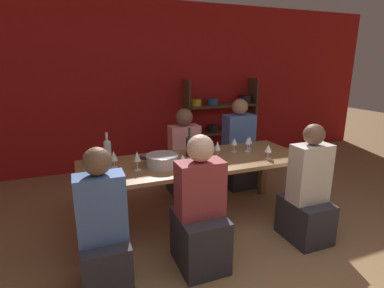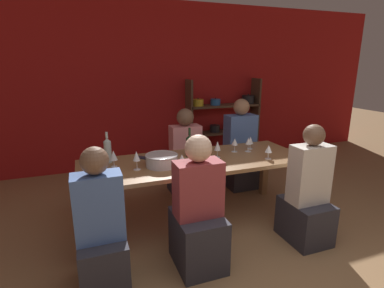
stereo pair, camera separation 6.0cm
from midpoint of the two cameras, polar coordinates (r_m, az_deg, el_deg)
wall_back_red at (r=5.17m, az=-7.20°, el=10.93°), size 8.80×0.06×2.70m
shelf_unit at (r=5.48m, az=5.25°, el=3.23°), size 1.35×0.30×1.45m
dining_table at (r=3.22m, az=0.12°, el=-4.42°), size 2.41×0.87×0.72m
mixing_bowl at (r=3.00m, az=-6.27°, el=-3.06°), size 0.33×0.33×0.12m
wine_bottle_green at (r=3.19m, az=-16.30°, el=-1.19°), size 0.08×0.08×0.32m
wine_bottle_dark at (r=3.28m, az=-1.00°, el=-0.24°), size 0.08×0.08×0.32m
wine_glass_white_a at (r=3.49m, az=7.58°, el=0.36°), size 0.07×0.07×0.16m
wine_glass_empty_a at (r=2.92m, az=-2.38°, el=-2.82°), size 0.07×0.07×0.14m
wine_glass_white_b at (r=3.25m, az=4.35°, el=-0.45°), size 0.07×0.07×0.18m
wine_glass_red_a at (r=3.31m, az=13.84°, el=-0.91°), size 0.08×0.08×0.15m
wine_glass_red_b at (r=3.58m, az=1.20°, el=0.83°), size 0.06×0.06×0.17m
wine_glass_red_c at (r=2.91m, az=-10.99°, el=-2.46°), size 0.07×0.07×0.19m
wine_glass_red_d at (r=3.65m, az=10.48°, el=0.69°), size 0.07×0.07×0.15m
wine_glass_red_e at (r=3.53m, az=10.11°, el=0.49°), size 0.07×0.07×0.17m
wine_glass_empty_b at (r=3.05m, az=-15.23°, el=-2.23°), size 0.08×0.08×0.17m
cell_phone at (r=3.29m, az=-9.86°, el=-2.64°), size 0.16×0.16×0.01m
person_near_a at (r=2.62m, az=0.83°, el=-14.15°), size 0.39×0.49×1.17m
person_far_a at (r=4.00m, az=-1.87°, el=-3.62°), size 0.39×0.49×1.16m
person_near_b at (r=2.46m, az=-17.14°, el=-17.07°), size 0.35×0.44×1.16m
person_far_b at (r=4.33m, az=8.35°, el=-1.93°), size 0.42×0.53×1.25m
person_near_c at (r=3.18m, az=20.56°, el=-9.69°), size 0.37×0.47×1.18m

